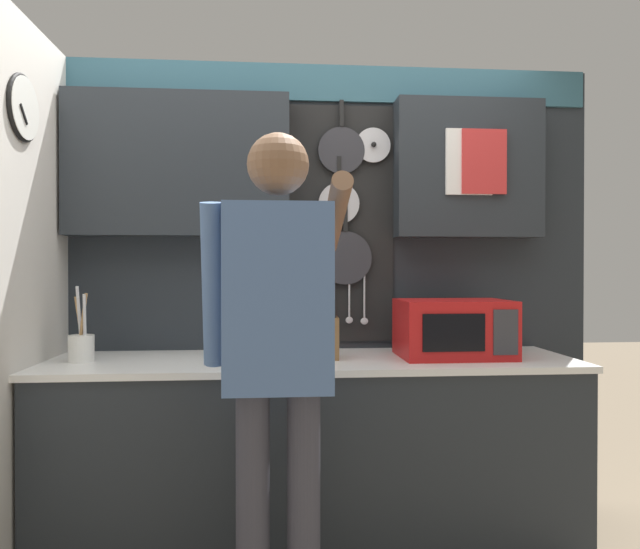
% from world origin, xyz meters
% --- Properties ---
extents(ground_plane, '(14.00, 14.00, 0.00)m').
position_xyz_m(ground_plane, '(0.00, 0.00, 0.00)').
color(ground_plane, '#756651').
extents(base_cabinet_counter, '(2.47, 0.68, 0.89)m').
position_xyz_m(base_cabinet_counter, '(0.00, -0.00, 0.44)').
color(base_cabinet_counter, '#23282D').
rests_on(base_cabinet_counter, ground_plane).
extents(back_wall_unit, '(3.04, 0.23, 2.39)m').
position_xyz_m(back_wall_unit, '(-0.01, 0.30, 1.49)').
color(back_wall_unit, '#23282D').
rests_on(back_wall_unit, ground_plane).
extents(microwave, '(0.52, 0.37, 0.27)m').
position_xyz_m(microwave, '(0.68, -0.01, 1.03)').
color(microwave, red).
rests_on(microwave, base_cabinet_counter).
extents(knife_block, '(0.12, 0.15, 0.28)m').
position_xyz_m(knife_block, '(0.06, -0.01, 0.99)').
color(knife_block, brown).
rests_on(knife_block, base_cabinet_counter).
extents(utensil_crock, '(0.11, 0.11, 0.34)m').
position_xyz_m(utensil_crock, '(-1.06, -0.01, 0.96)').
color(utensil_crock, white).
rests_on(utensil_crock, base_cabinet_counter).
extents(person, '(0.54, 0.67, 1.79)m').
position_xyz_m(person, '(-0.17, -0.65, 1.08)').
color(person, '#383842').
rests_on(person, ground_plane).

